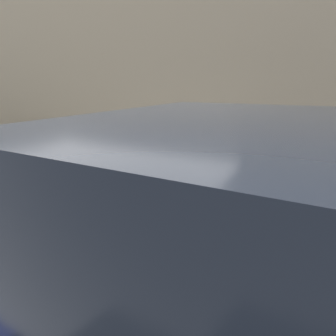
% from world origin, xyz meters
% --- Properties ---
extents(ground_plane, '(60.00, 60.00, 0.00)m').
position_xyz_m(ground_plane, '(0.00, 0.00, 0.00)').
color(ground_plane, slate).
extents(sidewalk, '(24.00, 2.80, 0.13)m').
position_xyz_m(sidewalk, '(0.00, 2.20, 0.07)').
color(sidewalk, '#ADAAA3').
rests_on(sidewalk, ground_plane).
extents(building_facade, '(24.00, 0.30, 4.57)m').
position_xyz_m(building_facade, '(0.00, 4.34, 2.29)').
color(building_facade, tan).
rests_on(building_facade, ground_plane).
extents(parking_meter, '(0.20, 0.12, 1.49)m').
position_xyz_m(parking_meter, '(0.51, 1.03, 1.12)').
color(parking_meter, slate).
rests_on(parking_meter, sidewalk).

